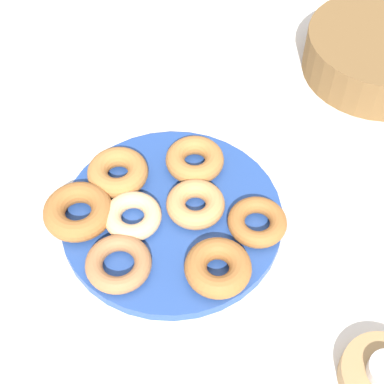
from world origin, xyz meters
name	(u,v)px	position (x,y,z in m)	size (l,w,h in m)	color
ground_plane	(172,220)	(0.00, 0.00, 0.00)	(2.40, 2.40, 0.00)	white
donut_plate	(172,216)	(0.00, 0.00, 0.01)	(0.30, 0.30, 0.02)	#284C9E
donut_0	(218,268)	(0.11, 0.02, 0.03)	(0.08, 0.08, 0.03)	#AD6B33
donut_1	(118,264)	(0.05, -0.09, 0.03)	(0.08, 0.08, 0.02)	#B27547
donut_2	(195,160)	(-0.06, 0.06, 0.03)	(0.08, 0.08, 0.03)	#BC7A3D
donut_3	(118,172)	(-0.09, -0.04, 0.03)	(0.09, 0.09, 0.03)	#BC7A3D
donut_4	(257,222)	(0.07, 0.09, 0.03)	(0.08, 0.08, 0.02)	#AD6B33
donut_5	(196,204)	(0.01, 0.03, 0.03)	(0.08, 0.08, 0.03)	tan
donut_6	(133,216)	(-0.01, -0.05, 0.03)	(0.08, 0.08, 0.02)	#EABC84
donut_7	(78,211)	(-0.04, -0.12, 0.03)	(0.09, 0.09, 0.03)	#AD6B33
candle_holder	(383,376)	(0.30, 0.13, 0.01)	(0.10, 0.10, 0.02)	tan
basket	(379,53)	(-0.14, 0.43, 0.04)	(0.24, 0.24, 0.07)	brown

